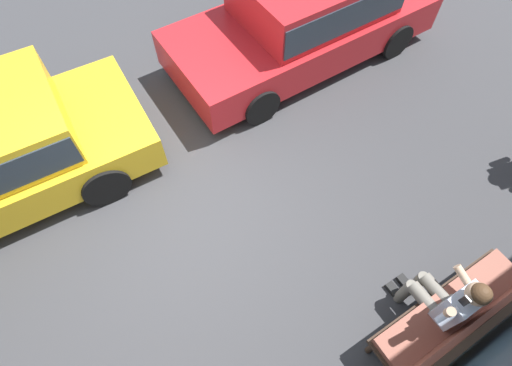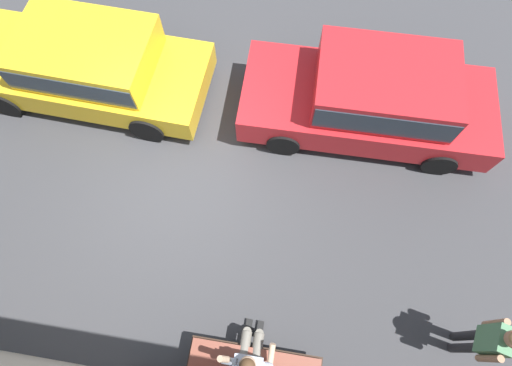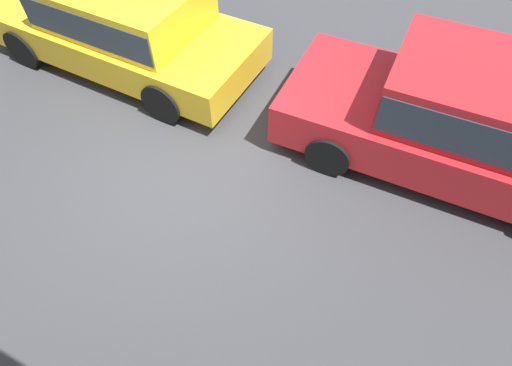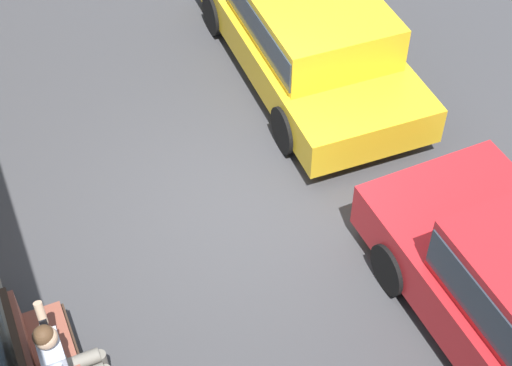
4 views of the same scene
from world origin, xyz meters
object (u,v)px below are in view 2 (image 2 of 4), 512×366
Objects in this scene: person_on_phone at (250,356)px; parked_car_near at (374,96)px; pedestrian_standing at (488,341)px; parked_car_mid at (87,63)px.

parked_car_near reaches higher than person_on_phone.
pedestrian_standing reaches higher than person_on_phone.
person_on_phone is 0.77× the size of pedestrian_standing.
parked_car_mid is (5.24, 0.07, -0.04)m from parked_car_near.
person_on_phone is at bearing 71.69° from parked_car_near.
parked_car_near is 0.97× the size of parked_car_mid.
pedestrian_standing is at bearing -167.62° from person_on_phone.
parked_car_mid is 7.80m from pedestrian_standing.
parked_car_mid is at bearing 0.72° from parked_car_near.
parked_car_near is (-1.48, -4.49, 0.10)m from person_on_phone.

